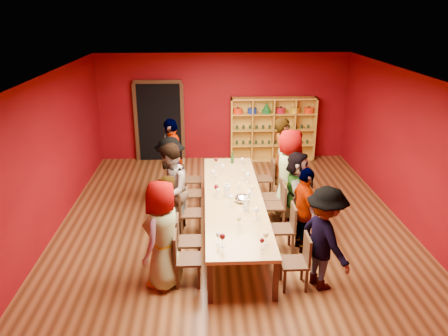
{
  "coord_description": "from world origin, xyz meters",
  "views": [
    {
      "loc": [
        -0.54,
        -7.63,
        4.19
      ],
      "look_at": [
        -0.16,
        0.52,
        1.15
      ],
      "focal_mm": 35.0,
      "sensor_mm": 36.0,
      "label": 1
    }
  ],
  "objects": [
    {
      "name": "wine_glass_19",
      "position": [
        0.01,
        -1.21,
        0.89
      ],
      "size": [
        0.08,
        0.08,
        0.19
      ],
      "color": "white",
      "rests_on": "tasting_table"
    },
    {
      "name": "person_right_0",
      "position": [
        1.28,
        -1.83,
        0.85
      ],
      "size": [
        0.82,
        1.18,
        1.69
      ],
      "primitive_type": "imported",
      "rotation": [
        0.0,
        0.0,
        1.95
      ],
      "color": "#4E4D53",
      "rests_on": "ground"
    },
    {
      "name": "spittoon_bowl",
      "position": [
        0.15,
        -0.23,
        0.82
      ],
      "size": [
        0.29,
        0.29,
        0.16
      ],
      "primitive_type": "ellipsoid",
      "color": "#BABDC2",
      "rests_on": "tasting_table"
    },
    {
      "name": "person_right_2",
      "position": [
        1.26,
        0.23,
        0.78
      ],
      "size": [
        0.7,
        1.51,
        1.57
      ],
      "primitive_type": "imported",
      "rotation": [
        0.0,
        0.0,
        1.37
      ],
      "color": "beige",
      "rests_on": "ground"
    },
    {
      "name": "chair_person_right_0",
      "position": [
        0.91,
        -1.83,
        0.5
      ],
      "size": [
        0.42,
        0.42,
        0.89
      ],
      "color": "#311D10",
      "rests_on": "ground"
    },
    {
      "name": "wine_glass_4",
      "position": [
        -0.15,
        1.34,
        0.89
      ],
      "size": [
        0.08,
        0.08,
        0.19
      ],
      "color": "white",
      "rests_on": "tasting_table"
    },
    {
      "name": "wine_glass_5",
      "position": [
        0.32,
        1.78,
        0.88
      ],
      "size": [
        0.07,
        0.07,
        0.18
      ],
      "color": "white",
      "rests_on": "tasting_table"
    },
    {
      "name": "wine_bottle",
      "position": [
        0.1,
        1.91,
        0.86
      ],
      "size": [
        0.08,
        0.08,
        0.28
      ],
      "color": "#153917",
      "rests_on": "tasting_table"
    },
    {
      "name": "person_left_3",
      "position": [
        -1.26,
        0.92,
        0.84
      ],
      "size": [
        0.52,
        1.11,
        1.68
      ],
      "primitive_type": "imported",
      "rotation": [
        0.0,
        0.0,
        -1.63
      ],
      "color": "#4A4A4F",
      "rests_on": "ground"
    },
    {
      "name": "doorway",
      "position": [
        -1.8,
        4.43,
        1.12
      ],
      "size": [
        1.4,
        0.17,
        2.3
      ],
      "color": "black",
      "rests_on": "ground"
    },
    {
      "name": "chair_person_left_2",
      "position": [
        -0.91,
        -0.02,
        0.5
      ],
      "size": [
        0.42,
        0.42,
        0.89
      ],
      "color": "#311D10",
      "rests_on": "ground"
    },
    {
      "name": "wine_glass_15",
      "position": [
        -0.3,
        -0.0,
        0.89
      ],
      "size": [
        0.08,
        0.08,
        0.19
      ],
      "color": "white",
      "rests_on": "tasting_table"
    },
    {
      "name": "wine_glass_20",
      "position": [
        0.37,
        0.08,
        0.88
      ],
      "size": [
        0.07,
        0.07,
        0.19
      ],
      "color": "white",
      "rests_on": "tasting_table"
    },
    {
      "name": "wine_glass_14",
      "position": [
        0.34,
        -0.9,
        0.89
      ],
      "size": [
        0.08,
        0.08,
        0.19
      ],
      "color": "white",
      "rests_on": "tasting_table"
    },
    {
      "name": "person_right_3",
      "position": [
        1.19,
        0.66,
        0.94
      ],
      "size": [
        0.56,
        0.95,
        1.88
      ],
      "primitive_type": "imported",
      "rotation": [
        0.0,
        0.0,
        1.63
      ],
      "color": "#131735",
      "rests_on": "ground"
    },
    {
      "name": "wine_glass_10",
      "position": [
        0.37,
        -1.78,
        0.9
      ],
      "size": [
        0.08,
        0.08,
        0.21
      ],
      "color": "white",
      "rests_on": "tasting_table"
    },
    {
      "name": "person_left_2",
      "position": [
        -1.2,
        -0.02,
        0.92
      ],
      "size": [
        0.58,
        0.94,
        1.83
      ],
      "primitive_type": "imported",
      "rotation": [
        0.0,
        0.0,
        -1.68
      ],
      "color": "#525157",
      "rests_on": "ground"
    },
    {
      "name": "person_left_0",
      "position": [
        -1.2,
        -1.66,
        0.88
      ],
      "size": [
        0.77,
        0.97,
        1.76
      ],
      "primitive_type": "imported",
      "rotation": [
        0.0,
        0.0,
        -1.98
      ],
      "color": "#151C3B",
      "rests_on": "ground"
    },
    {
      "name": "wine_glass_16",
      "position": [
        -0.35,
        -1.72,
        0.89
      ],
      "size": [
        0.08,
        0.08,
        0.19
      ],
      "color": "white",
      "rests_on": "tasting_table"
    },
    {
      "name": "chair_person_right_4",
      "position": [
        0.91,
        1.69,
        0.5
      ],
      "size": [
        0.42,
        0.42,
        0.89
      ],
      "color": "#311D10",
      "rests_on": "ground"
    },
    {
      "name": "carafe_a",
      "position": [
        -0.13,
        0.02,
        0.87
      ],
      "size": [
        0.11,
        0.11,
        0.27
      ],
      "color": "white",
      "rests_on": "tasting_table"
    },
    {
      "name": "wine_glass_3",
      "position": [
        0.13,
        0.27,
        0.88
      ],
      "size": [
        0.07,
        0.07,
        0.18
      ],
      "color": "white",
      "rests_on": "tasting_table"
    },
    {
      "name": "person_left_1",
      "position": [
        -1.2,
        -1.1,
        0.81
      ],
      "size": [
        0.57,
        0.68,
        1.62
      ],
      "primitive_type": "imported",
      "rotation": [
        0.0,
        0.0,
        -1.3
      ],
      "color": "#525258",
      "rests_on": "ground"
    },
    {
      "name": "chair_person_left_3",
      "position": [
        -0.91,
        0.92,
        0.5
      ],
      "size": [
        0.42,
        0.42,
        0.89
      ],
      "color": "#311D10",
      "rests_on": "ground"
    },
    {
      "name": "wine_glass_9",
      "position": [
        0.32,
        -0.94,
        0.91
      ],
      "size": [
        0.09,
        0.09,
        0.22
      ],
      "color": "white",
      "rests_on": "tasting_table"
    },
    {
      "name": "chair_person_left_4",
      "position": [
        -0.91,
        1.7,
        0.5
      ],
      "size": [
        0.42,
        0.42,
        0.89
      ],
      "color": "#311D10",
      "rests_on": "ground"
    },
    {
      "name": "person_left_4",
      "position": [
        -1.28,
        1.7,
        0.94
      ],
      "size": [
        0.56,
        1.13,
        1.88
      ],
      "primitive_type": "imported",
      "rotation": [
        0.0,
        0.0,
        -1.63
      ],
      "color": "pink",
      "rests_on": "ground"
    },
    {
      "name": "chair_person_left_0",
      "position": [
        -0.91,
        -1.66,
        0.5
      ],
      "size": [
        0.42,
        0.42,
        0.89
      ],
      "color": "#311D10",
      "rests_on": "ground"
    },
    {
      "name": "chair_person_right_2",
      "position": [
        0.91,
        0.23,
        0.5
      ],
      "size": [
        0.42,
        0.42,
        0.89
      ],
      "color": "#311D10",
      "rests_on": "ground"
    },
    {
      "name": "chair_person_left_1",
      "position": [
        -0.91,
        -1.1,
        0.5
      ],
      "size": [
        0.42,
        0.42,
        0.89
      ],
      "color": "#311D10",
      "rests_on": "ground"
    },
    {
      "name": "carafe_b",
      "position": [
        0.18,
        -0.61,
        0.88
      ],
      "size": [
        0.12,
        0.12,
        0.28
      ],
      "color": "white",
      "rests_on": "tasting_table"
    },
    {
      "name": "wine_glass_7",
      "position": [
        0.28,
        -0.2,
        0.91
      ],
      "size": [
        0.09,
        0.09,
        0.22
      ],
      "color": "white",
      "rests_on": "tasting_table"
    },
    {
      "name": "room_shell",
      "position": [
        0.0,
        0.0,
        1.5
      ],
      "size": [
        7.1,
        9.1,
        3.04
      ],
      "color": "#4E2A14",
      "rests_on": "ground"
    },
    {
      "name": "wine_glass_18",
      "position": [
        -0.33,
        0.09,
        0.91
      ],
      "size": [
        0.09,
        0.09,
        0.22
      ],
      "color": "white",
      "rests_on": "tasting_table"
    },
    {
      "name": "wine_glass_0",
      "position": [
        -0.31,
        0.7,
        0.88
      ],
      "size": [
        0.07,
        0.07,
        0.19
      ],
      "color": "white",
      "rests_on": "tasting_table"
    },
    {
      "name": "wine_glass_13",
      "position": [
        0.3,
        -1.92,
        0.88
      ],
      "size": [
        0.07,
        0.07,
        0.18
      ],
      "color": "white",
      "rests_on": "tasting_table"
    },
    {
      "name": "chair_person_right_3",
      "position": [
        0.91,
        0.66,
        0.5
      ],
      "size": [
        0.42,
        0.42,
        0.89
      ],
      "color": "#311D10",
      "rests_on": "ground"
    },
    {
      "name": "person_right_4",
      "position": [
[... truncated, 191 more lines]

